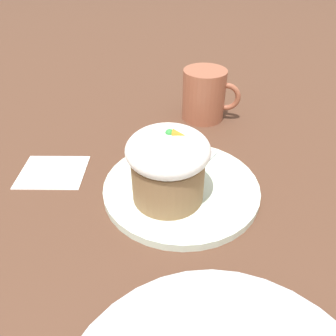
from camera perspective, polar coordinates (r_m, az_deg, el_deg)
ground_plane at (r=0.44m, az=2.29°, el=-3.96°), size 4.00×4.00×0.00m
dessert_plate at (r=0.43m, az=2.31°, el=-3.42°), size 0.20×0.20×0.01m
carrot_cake at (r=0.38m, az=0.00°, el=0.64°), size 0.10×0.10×0.10m
spoon at (r=0.43m, az=2.82°, el=-1.91°), size 0.07×0.12×0.01m
coffee_cup at (r=0.59m, az=6.15°, el=12.58°), size 0.10×0.07×0.09m
paper_napkin at (r=0.49m, az=-19.44°, el=-0.61°), size 0.11×0.09×0.00m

